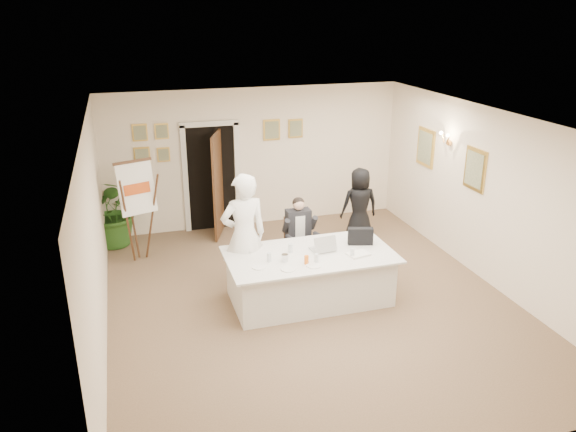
% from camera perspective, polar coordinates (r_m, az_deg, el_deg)
% --- Properties ---
extents(floor, '(7.00, 7.00, 0.00)m').
position_cam_1_polar(floor, '(8.76, 2.23, -8.57)').
color(floor, brown).
rests_on(floor, ground).
extents(ceiling, '(6.00, 7.00, 0.02)m').
position_cam_1_polar(ceiling, '(7.80, 2.51, 9.72)').
color(ceiling, white).
rests_on(ceiling, wall_back).
extents(wall_back, '(6.00, 0.10, 2.80)m').
position_cam_1_polar(wall_back, '(11.39, -3.38, 5.94)').
color(wall_back, white).
rests_on(wall_back, floor).
extents(wall_front, '(6.00, 0.10, 2.80)m').
position_cam_1_polar(wall_front, '(5.33, 14.94, -12.65)').
color(wall_front, white).
rests_on(wall_front, floor).
extents(wall_left, '(0.10, 7.00, 2.80)m').
position_cam_1_polar(wall_left, '(7.79, -19.01, -2.18)').
color(wall_left, white).
rests_on(wall_left, floor).
extents(wall_right, '(0.10, 7.00, 2.80)m').
position_cam_1_polar(wall_right, '(9.54, 19.68, 1.84)').
color(wall_right, white).
rests_on(wall_right, floor).
extents(doorway, '(1.14, 0.86, 2.20)m').
position_cam_1_polar(doorway, '(11.15, -7.55, 3.58)').
color(doorway, black).
rests_on(doorway, floor).
extents(pictures_back_wall, '(3.40, 0.06, 0.80)m').
position_cam_1_polar(pictures_back_wall, '(11.11, -7.45, 7.81)').
color(pictures_back_wall, gold).
rests_on(pictures_back_wall, wall_back).
extents(pictures_right_wall, '(0.06, 2.20, 0.80)m').
position_cam_1_polar(pictures_right_wall, '(10.37, 15.95, 5.72)').
color(pictures_right_wall, gold).
rests_on(pictures_right_wall, wall_right).
extents(wall_sconce, '(0.20, 0.30, 0.24)m').
position_cam_1_polar(wall_sconce, '(10.26, 15.81, 7.59)').
color(wall_sconce, gold).
rests_on(wall_sconce, wall_right).
extents(conference_table, '(2.53, 1.35, 0.78)m').
position_cam_1_polar(conference_table, '(8.61, 2.21, -6.17)').
color(conference_table, silver).
rests_on(conference_table, floor).
extents(seated_man, '(0.66, 0.69, 1.30)m').
position_cam_1_polar(seated_man, '(9.49, 1.12, -1.83)').
color(seated_man, black).
rests_on(seated_man, floor).
extents(flip_chart, '(0.65, 0.50, 1.81)m').
position_cam_1_polar(flip_chart, '(10.10, -15.08, -0.02)').
color(flip_chart, '#392712').
rests_on(flip_chart, floor).
extents(standing_man, '(0.77, 0.56, 1.98)m').
position_cam_1_polar(standing_man, '(8.55, -4.49, -2.03)').
color(standing_man, white).
rests_on(standing_man, floor).
extents(standing_woman, '(0.74, 0.51, 1.44)m').
position_cam_1_polar(standing_woman, '(10.74, 7.27, 1.11)').
color(standing_woman, black).
rests_on(standing_woman, floor).
extents(potted_palm, '(1.29, 1.14, 1.36)m').
position_cam_1_polar(potted_palm, '(10.97, -17.21, 0.51)').
color(potted_palm, '#28571D').
rests_on(potted_palm, floor).
extents(laptop, '(0.40, 0.41, 0.28)m').
position_cam_1_polar(laptop, '(8.54, 3.53, -2.57)').
color(laptop, '#B7BABC').
rests_on(laptop, conference_table).
extents(laptop_bag, '(0.40, 0.21, 0.27)m').
position_cam_1_polar(laptop_bag, '(8.79, 7.37, -2.05)').
color(laptop_bag, black).
rests_on(laptop_bag, conference_table).
extents(paper_stack, '(0.35, 0.28, 0.03)m').
position_cam_1_polar(paper_stack, '(8.46, 7.16, -3.86)').
color(paper_stack, white).
rests_on(paper_stack, conference_table).
extents(plate_left, '(0.25, 0.25, 0.01)m').
position_cam_1_polar(plate_left, '(8.02, -2.96, -5.19)').
color(plate_left, white).
rests_on(plate_left, conference_table).
extents(plate_mid, '(0.23, 0.23, 0.01)m').
position_cam_1_polar(plate_mid, '(7.95, 0.02, -5.40)').
color(plate_mid, white).
rests_on(plate_mid, conference_table).
extents(plate_near, '(0.23, 0.23, 0.01)m').
position_cam_1_polar(plate_near, '(8.06, 2.64, -5.04)').
color(plate_near, white).
rests_on(plate_near, conference_table).
extents(glass_a, '(0.07, 0.07, 0.14)m').
position_cam_1_polar(glass_a, '(8.16, -1.93, -4.21)').
color(glass_a, silver).
rests_on(glass_a, conference_table).
extents(glass_b, '(0.07, 0.07, 0.14)m').
position_cam_1_polar(glass_b, '(8.13, 2.90, -4.33)').
color(glass_b, silver).
rests_on(glass_b, conference_table).
extents(glass_c, '(0.07, 0.07, 0.14)m').
position_cam_1_polar(glass_c, '(8.36, 6.54, -3.72)').
color(glass_c, silver).
rests_on(glass_c, conference_table).
extents(glass_d, '(0.08, 0.08, 0.14)m').
position_cam_1_polar(glass_d, '(8.46, 0.24, -3.28)').
color(glass_d, silver).
rests_on(glass_d, conference_table).
extents(oj_glass, '(0.07, 0.07, 0.13)m').
position_cam_1_polar(oj_glass, '(8.09, 1.89, -4.48)').
color(oj_glass, orange).
rests_on(oj_glass, conference_table).
extents(steel_jug, '(0.11, 0.11, 0.11)m').
position_cam_1_polar(steel_jug, '(8.18, -0.32, -4.27)').
color(steel_jug, silver).
rests_on(steel_jug, conference_table).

